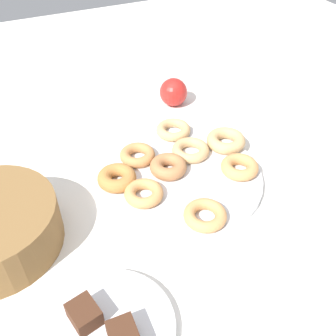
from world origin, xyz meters
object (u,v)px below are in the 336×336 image
cake_plate (108,330)px  brownie_far (84,314)px  donut_8 (117,178)px  brownie_near (124,336)px  donut_6 (226,141)px  donut_3 (205,215)px  apple (173,92)px  donut_plate (180,177)px  donut_1 (240,167)px  donut_7 (168,167)px  donut_0 (137,155)px  donut_2 (144,193)px  donut_4 (191,150)px  donut_5 (173,130)px

cake_plate → brownie_far: bearing=45.0°
donut_8 → brownie_near: brownie_near is taller
donut_6 → brownie_near: 0.53m
donut_3 → cake_plate: size_ratio=0.40×
apple → donut_plate: bearing=156.7°
brownie_far → apple: (0.54, -0.42, 0.01)m
cake_plate → donut_1: bearing=-60.0°
donut_3 → brownie_near: 0.28m
donut_plate → apple: size_ratio=4.64×
donut_8 → cake_plate: donut_8 is taller
donut_1 → brownie_far: bearing=115.4°
cake_plate → donut_7: bearing=-39.7°
donut_0 → apple: size_ratio=1.04×
donut_3 → donut_6: bearing=-41.1°
donut_6 → donut_7: same height
donut_1 → donut_3: donut_1 is taller
brownie_near → cake_plate: bearing=26.6°
donut_2 → donut_6: (0.08, -0.25, 0.00)m
donut_7 → apple: 0.32m
donut_2 → cake_plate: bearing=146.0°
donut_plate → brownie_far: (-0.24, 0.29, 0.03)m
donut_plate → donut_4: (0.06, -0.06, 0.02)m
donut_0 → donut_8: (-0.06, 0.07, 0.00)m
donut_5 → apple: apple is taller
donut_1 → donut_8: (0.08, 0.26, 0.00)m
donut_1 → donut_5: 0.21m
donut_3 → donut_7: (0.16, 0.00, 0.00)m
donut_4 → brownie_far: brownie_far is taller
donut_1 → brownie_far: 0.46m
donut_1 → donut_7: size_ratio=1.02×
donut_4 → cake_plate: size_ratio=0.42×
donut_3 → donut_6: (0.19, -0.17, 0.00)m
donut_1 → donut_3: size_ratio=0.99×
donut_2 → donut_1: bearing=-93.9°
donut_6 → donut_4: bearing=86.4°
donut_7 → donut_1: bearing=-115.2°
donut_2 → donut_6: bearing=-71.9°
donut_8 → donut_4: bearing=-83.7°
donut_1 → donut_3: 0.17m
donut_5 → donut_7: size_ratio=1.04×
donut_3 → donut_4: bearing=-20.1°
donut_2 → donut_3: size_ratio=0.96×
brownie_far → donut_3: bearing=-69.1°
donut_plate → apple: apple is taller
donut_2 → donut_6: donut_6 is taller
brownie_near → donut_5: bearing=-33.7°
donut_2 → donut_3: bearing=-141.8°
donut_4 → donut_5: bearing=-0.1°
donut_4 → donut_7: bearing=114.9°
brownie_far → donut_6: bearing=-56.2°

